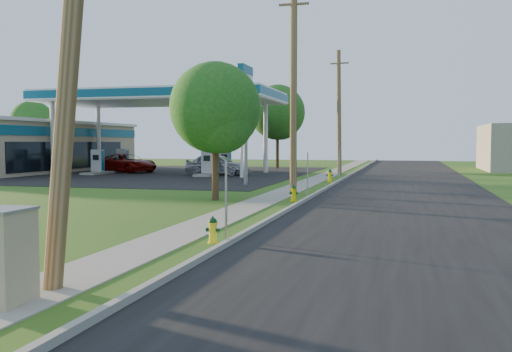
# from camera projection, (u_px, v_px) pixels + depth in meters

# --- Properties ---
(ground_plane) EXTENTS (140.00, 140.00, 0.00)m
(ground_plane) POSITION_uv_depth(u_px,v_px,m) (140.00, 280.00, 10.15)
(ground_plane) COLOR #254F17
(ground_plane) RESTS_ON ground
(road) EXTENTS (8.00, 120.00, 0.02)m
(road) POSITION_uv_depth(u_px,v_px,m) (404.00, 217.00, 18.64)
(road) COLOR black
(road) RESTS_ON ground
(curb) EXTENTS (0.15, 120.00, 0.15)m
(curb) POSITION_uv_depth(u_px,v_px,m) (285.00, 211.00, 19.66)
(curb) COLOR gray
(curb) RESTS_ON ground
(sidewalk) EXTENTS (1.50, 120.00, 0.03)m
(sidewalk) POSITION_uv_depth(u_px,v_px,m) (236.00, 211.00, 20.12)
(sidewalk) COLOR gray
(sidewalk) RESTS_ON ground
(forecourt) EXTENTS (26.00, 28.00, 0.02)m
(forecourt) POSITION_uv_depth(u_px,v_px,m) (139.00, 173.00, 45.14)
(forecourt) COLOR black
(forecourt) RESTS_ON ground
(utility_pole_mid) EXTENTS (1.40, 0.32, 9.80)m
(utility_pole_mid) POSITION_uv_depth(u_px,v_px,m) (294.00, 88.00, 26.41)
(utility_pole_mid) COLOR brown
(utility_pole_mid) RESTS_ON ground
(utility_pole_far) EXTENTS (1.40, 0.32, 9.50)m
(utility_pole_far) POSITION_uv_depth(u_px,v_px,m) (339.00, 112.00, 43.78)
(utility_pole_far) COLOR brown
(utility_pole_far) RESTS_ON ground
(sign_post_near) EXTENTS (0.05, 0.04, 2.00)m
(sign_post_near) POSITION_uv_depth(u_px,v_px,m) (226.00, 201.00, 14.08)
(sign_post_near) COLOR gray
(sign_post_near) RESTS_ON ground
(sign_post_mid) EXTENTS (0.05, 0.04, 2.00)m
(sign_post_mid) POSITION_uv_depth(u_px,v_px,m) (308.00, 175.00, 25.46)
(sign_post_mid) COLOR gray
(sign_post_mid) RESTS_ON ground
(sign_post_far) EXTENTS (0.05, 0.04, 2.00)m
(sign_post_far) POSITION_uv_depth(u_px,v_px,m) (339.00, 165.00, 37.22)
(sign_post_far) COLOR gray
(sign_post_far) RESTS_ON ground
(gas_canopy) EXTENTS (18.18, 9.18, 6.40)m
(gas_canopy) POSITION_uv_depth(u_px,v_px,m) (162.00, 98.00, 44.27)
(gas_canopy) COLOR silver
(gas_canopy) RESTS_ON ground
(fuel_pump_nw) EXTENTS (1.20, 3.20, 1.90)m
(fuel_pump_nw) POSITION_uv_depth(u_px,v_px,m) (98.00, 165.00, 43.81)
(fuel_pump_nw) COLOR gray
(fuel_pump_nw) RESTS_ON ground
(fuel_pump_ne) EXTENTS (1.20, 3.20, 1.90)m
(fuel_pump_ne) POSITION_uv_depth(u_px,v_px,m) (208.00, 166.00, 41.49)
(fuel_pump_ne) COLOR gray
(fuel_pump_ne) RESTS_ON ground
(fuel_pump_sw) EXTENTS (1.20, 3.20, 1.90)m
(fuel_pump_sw) POSITION_uv_depth(u_px,v_px,m) (123.00, 163.00, 47.67)
(fuel_pump_sw) COLOR gray
(fuel_pump_sw) RESTS_ON ground
(fuel_pump_se) EXTENTS (1.20, 3.20, 1.90)m
(fuel_pump_se) POSITION_uv_depth(u_px,v_px,m) (225.00, 164.00, 45.35)
(fuel_pump_se) COLOR gray
(fuel_pump_se) RESTS_ON ground
(convenience_store) EXTENTS (10.40, 22.40, 4.25)m
(convenience_store) POSITION_uv_depth(u_px,v_px,m) (20.00, 146.00, 47.84)
(convenience_store) COLOR tan
(convenience_store) RESTS_ON ground
(price_pylon) EXTENTS (0.34, 2.04, 6.85)m
(price_pylon) POSITION_uv_depth(u_px,v_px,m) (246.00, 90.00, 32.69)
(price_pylon) COLOR gray
(price_pylon) RESTS_ON ground
(tree_verge) EXTENTS (3.85, 3.85, 5.84)m
(tree_verge) POSITION_uv_depth(u_px,v_px,m) (217.00, 111.00, 23.87)
(tree_verge) COLOR #3B2518
(tree_verge) RESTS_ON ground
(tree_lot) EXTENTS (5.21, 5.21, 7.89)m
(tree_lot) POSITION_uv_depth(u_px,v_px,m) (278.00, 114.00, 53.58)
(tree_lot) COLOR #3B2518
(tree_lot) RESTS_ON ground
(tree_back) EXTENTS (4.33, 4.33, 6.57)m
(tree_back) POSITION_uv_depth(u_px,v_px,m) (33.00, 124.00, 56.22)
(tree_back) COLOR #3B2518
(tree_back) RESTS_ON ground
(hydrant_near) EXTENTS (0.34, 0.30, 0.66)m
(hydrant_near) POSITION_uv_depth(u_px,v_px,m) (213.00, 230.00, 13.79)
(hydrant_near) COLOR yellow
(hydrant_near) RESTS_ON ground
(hydrant_mid) EXTENTS (0.36, 0.32, 0.71)m
(hydrant_mid) POSITION_uv_depth(u_px,v_px,m) (294.00, 193.00, 23.54)
(hydrant_mid) COLOR yellow
(hydrant_mid) RESTS_ON ground
(hydrant_far) EXTENTS (0.43, 0.38, 0.82)m
(hydrant_far) POSITION_uv_depth(u_px,v_px,m) (330.00, 176.00, 35.06)
(hydrant_far) COLOR yellow
(hydrant_far) RESTS_ON ground
(utility_cabinet) EXTENTS (0.67, 0.87, 1.47)m
(utility_cabinet) POSITION_uv_depth(u_px,v_px,m) (5.00, 257.00, 8.53)
(utility_cabinet) COLOR tan
(utility_cabinet) RESTS_ON ground
(car_red) EXTENTS (6.02, 4.40, 1.52)m
(car_red) POSITION_uv_depth(u_px,v_px,m) (127.00, 163.00, 46.47)
(car_red) COLOR #690A06
(car_red) RESTS_ON ground
(car_silver) EXTENTS (4.98, 2.49, 1.63)m
(car_silver) POSITION_uv_depth(u_px,v_px,m) (217.00, 164.00, 42.64)
(car_silver) COLOR #B5B8BE
(car_silver) RESTS_ON ground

